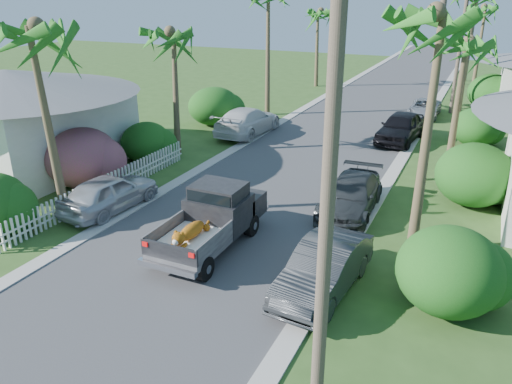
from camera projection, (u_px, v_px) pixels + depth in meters
The scene contains 30 objects.
ground at pixel (149, 297), 14.09m from camera, with size 120.00×120.00×0.00m, color #2D4D1C.
road at pixel (362, 114), 35.12m from camera, with size 8.00×100.00×0.02m, color #38383A.
curb_left at pixel (305, 108), 36.79m from camera, with size 0.60×100.00×0.06m, color #A5A39E.
curb_right at pixel (426, 120), 33.43m from camera, with size 0.60×100.00×0.06m, color #A5A39E.
pickup_truck at pixel (215, 216), 16.76m from camera, with size 1.98×5.12×2.06m.
parked_car_rn at pixel (324, 269), 14.11m from camera, with size 1.53×4.37×1.44m, color #2C2E31.
parked_car_rm at pixel (351, 196), 19.26m from camera, with size 1.92×4.73×1.37m, color #2F3234.
parked_car_rf at pixel (401, 127), 28.39m from camera, with size 1.94×4.83×1.65m, color black.
parked_car_rd at pixel (424, 108), 34.14m from camera, with size 1.91×4.14×1.15m, color #9EA0A5.
parked_car_ln at pixel (110, 193), 19.44m from camera, with size 1.72×4.27×1.46m, color silver.
parked_car_lf at pixel (248, 121), 29.84m from camera, with size 2.25×5.53×1.60m, color silver.
palm_l_a at pixel (32, 27), 16.44m from camera, with size 4.40×4.40×8.20m.
palm_l_b at pixel (172, 32), 24.54m from camera, with size 4.40×4.40×7.40m.
palm_l_d at pixel (319, 11), 42.82m from camera, with size 4.40×4.40×7.70m.
palm_r_a at pixel (443, 15), 13.90m from camera, with size 4.40×4.40×8.70m.
palm_r_b at pixel (467, 42), 21.90m from camera, with size 4.40×4.40×7.20m.
palm_r_d at pixel (486, 7), 42.68m from camera, with size 4.40×4.40×8.00m.
shrub_l_b at pixel (82, 158), 21.69m from camera, with size 3.00×3.30×2.60m, color #C71C72.
shrub_l_c at pixel (146, 142), 25.01m from camera, with size 2.40×2.64×2.00m, color #154614.
shrub_l_d at pixel (214, 106), 31.90m from camera, with size 3.20×3.52×2.40m, color #154614.
shrub_r_a at pixel (449, 271), 13.21m from camera, with size 2.80×3.08×2.30m, color #154614.
shrub_r_b at pixel (474, 175), 19.83m from camera, with size 3.00×3.30×2.50m, color #154614.
shrub_r_c at pixel (476, 127), 27.59m from camera, with size 2.60×2.86×2.10m, color #154614.
shrub_r_d at pixel (491, 92), 35.72m from camera, with size 3.20×3.52×2.60m, color #154614.
picket_fence at pixel (109, 185), 20.87m from camera, with size 0.10×11.00×1.00m, color white.
house_left at pixel (12, 122), 24.26m from camera, with size 9.00×8.00×4.60m.
utility_pole_a at pixel (327, 208), 8.50m from camera, with size 1.60×0.26×9.00m.
utility_pole_b at pixel (434, 78), 21.12m from camera, with size 1.60×0.26×9.00m.
utility_pole_c at pixel (460, 46), 33.74m from camera, with size 1.60×0.26×9.00m.
utility_pole_d at pixel (472, 31), 46.36m from camera, with size 1.60×0.26×9.00m.
Camera 1 is at (7.77, -9.57, 8.03)m, focal length 35.00 mm.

